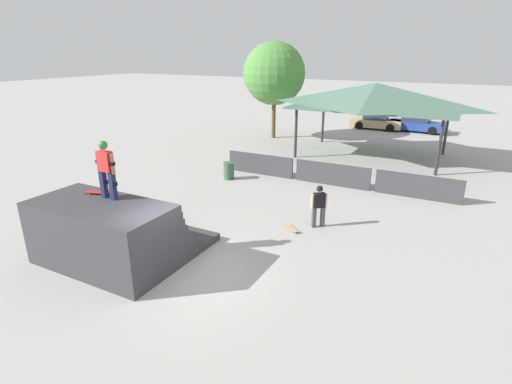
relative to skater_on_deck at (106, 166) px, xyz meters
name	(u,v)px	position (x,y,z in m)	size (l,w,h in m)	color
ground_plane	(185,276)	(2.57, 0.06, -2.93)	(160.00, 160.00, 0.00)	#A3A09B
quarter_pipe_ramp	(112,234)	(0.07, -0.14, -2.08)	(4.27, 4.03, 1.93)	#38383D
skater_on_deck	(106,166)	(0.00, 0.00, 0.00)	(0.73, 0.26, 1.74)	#1E2347
skateboard_on_deck	(99,192)	(-0.57, 0.10, -0.94)	(0.86, 0.46, 0.09)	green
bystander_walking	(319,203)	(4.78, 5.06, -2.01)	(0.53, 0.48, 1.57)	#4C4C51
skateboard_on_ground	(292,228)	(4.05, 4.36, -2.88)	(0.77, 0.68, 0.09)	red
barrier_fence	(332,174)	(3.74, 9.92, -2.41)	(11.29, 0.12, 1.05)	#3D3D42
pavilion_shelter	(376,96)	(4.07, 16.43, 0.66)	(9.19, 5.76, 4.33)	#2D2D33
tree_beside_pavilion	(274,74)	(-3.48, 18.58, 1.61)	(4.36, 4.36, 6.73)	brown
trash_bin	(229,171)	(-1.10, 8.44, -2.51)	(0.52, 0.52, 0.85)	#385B3D
parked_car_tan	(377,122)	(2.46, 25.67, -2.33)	(4.01, 1.77, 1.27)	tan
parked_car_blue	(417,124)	(5.52, 25.99, -2.33)	(4.42, 2.03, 1.27)	navy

